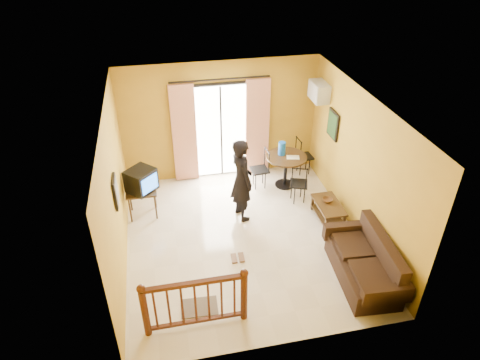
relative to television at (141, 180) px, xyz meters
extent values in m
plane|color=beige|center=(1.87, -1.19, -0.86)|extent=(5.00, 5.00, 0.00)
plane|color=white|center=(1.87, -1.19, 1.94)|extent=(5.00, 5.00, 0.00)
plane|color=#B78C23|center=(1.87, 1.31, 0.54)|extent=(4.50, 0.00, 4.50)
plane|color=#B78C23|center=(1.87, -3.69, 0.54)|extent=(4.50, 0.00, 4.50)
plane|color=#B78C23|center=(-0.38, -1.19, 0.54)|extent=(0.00, 5.00, 5.00)
plane|color=#B78C23|center=(4.12, -1.19, 0.54)|extent=(0.00, 5.00, 5.00)
cube|color=black|center=(1.87, 1.30, 0.29)|extent=(1.34, 0.03, 2.34)
cube|color=white|center=(1.87, 1.26, 0.29)|extent=(1.20, 0.04, 2.20)
cube|color=black|center=(1.87, 1.24, 0.29)|extent=(0.04, 0.02, 2.20)
cube|color=beige|center=(1.02, 1.21, 0.34)|extent=(0.55, 0.08, 2.35)
cube|color=beige|center=(2.72, 1.21, 0.34)|extent=(0.55, 0.08, 2.35)
cylinder|color=black|center=(1.87, 1.21, 1.56)|extent=(2.20, 0.04, 0.04)
cube|color=black|center=(-0.03, 0.00, -0.26)|extent=(0.62, 0.52, 0.04)
cylinder|color=black|center=(-0.29, -0.20, -0.56)|extent=(0.04, 0.04, 0.60)
cylinder|color=black|center=(0.23, -0.20, -0.56)|extent=(0.04, 0.04, 0.60)
cylinder|color=black|center=(-0.29, 0.21, -0.56)|extent=(0.04, 0.04, 0.60)
cylinder|color=black|center=(0.23, 0.21, -0.56)|extent=(0.04, 0.04, 0.60)
cube|color=black|center=(0.00, 0.00, 0.00)|extent=(0.71, 0.71, 0.48)
cube|color=#2A79FD|center=(0.17, -0.17, 0.00)|extent=(0.31, 0.31, 0.34)
cube|color=black|center=(-0.35, -1.39, 0.69)|extent=(0.04, 0.42, 0.52)
cube|color=#58524C|center=(-0.33, -1.39, 0.69)|extent=(0.01, 0.34, 0.44)
cylinder|color=black|center=(3.23, 0.49, -0.10)|extent=(0.93, 0.93, 0.04)
cylinder|color=black|center=(3.23, 0.49, -0.48)|extent=(0.08, 0.08, 0.76)
cylinder|color=black|center=(3.23, 0.49, -0.84)|extent=(0.46, 0.46, 0.03)
cylinder|color=blue|center=(3.14, 0.59, 0.07)|extent=(0.17, 0.17, 0.31)
cube|color=#EBE8C8|center=(3.35, 0.39, -0.07)|extent=(0.32, 0.24, 0.02)
cube|color=silver|center=(3.97, 0.76, 1.29)|extent=(0.30, 0.60, 0.40)
cube|color=gray|center=(3.82, 0.76, 1.29)|extent=(0.02, 0.56, 0.36)
cube|color=black|center=(4.09, 0.11, 0.79)|extent=(0.04, 0.50, 0.60)
cube|color=black|center=(4.06, 0.11, 0.79)|extent=(0.01, 0.42, 0.52)
cube|color=black|center=(3.72, -0.95, -0.49)|extent=(0.48, 0.87, 0.04)
cube|color=black|center=(3.72, -0.95, -0.74)|extent=(0.44, 0.83, 0.03)
cube|color=black|center=(3.52, -1.34, -0.67)|extent=(0.05, 0.05, 0.37)
cube|color=black|center=(3.91, -1.34, -0.67)|extent=(0.05, 0.05, 0.37)
cube|color=black|center=(3.52, -0.56, -0.67)|extent=(0.05, 0.05, 0.37)
cube|color=black|center=(3.91, -0.56, -0.67)|extent=(0.05, 0.05, 0.37)
imported|color=brown|center=(3.72, -0.86, -0.44)|extent=(0.24, 0.24, 0.07)
cube|color=black|center=(3.67, -2.66, -0.65)|extent=(0.94, 1.70, 0.41)
cube|color=black|center=(3.97, -2.66, -0.29)|extent=(0.31, 1.65, 0.56)
cube|color=black|center=(3.67, -3.46, -0.43)|extent=(0.83, 0.23, 0.31)
cube|color=black|center=(3.67, -1.86, -0.43)|extent=(0.83, 0.23, 0.31)
cube|color=black|center=(3.62, -3.02, -0.42)|extent=(0.61, 0.71, 0.10)
cube|color=black|center=(3.62, -2.30, -0.42)|extent=(0.61, 0.71, 0.10)
imported|color=black|center=(1.98, -0.47, 0.04)|extent=(0.58, 0.74, 1.80)
cylinder|color=#471E0F|center=(-0.03, -3.09, -0.40)|extent=(0.11, 0.11, 0.92)
cylinder|color=#471E0F|center=(1.47, -3.09, -0.40)|extent=(0.11, 0.11, 0.92)
sphere|color=#471E0F|center=(-0.03, -3.09, 0.11)|extent=(0.13, 0.13, 0.13)
sphere|color=#471E0F|center=(1.47, -3.09, 0.11)|extent=(0.13, 0.13, 0.13)
cube|color=#471E0F|center=(0.72, -3.09, 0.06)|extent=(1.55, 0.08, 0.06)
cube|color=#471E0F|center=(0.72, -3.09, -0.76)|extent=(1.55, 0.06, 0.05)
cube|color=#61574D|center=(0.79, -2.75, -0.85)|extent=(0.62, 0.43, 0.02)
cube|color=brown|center=(1.57, -1.74, -0.84)|extent=(0.12, 0.26, 0.03)
cube|color=brown|center=(1.71, -1.74, -0.84)|extent=(0.12, 0.26, 0.03)
camera|label=1|loc=(0.47, -7.55, 4.67)|focal=32.00mm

